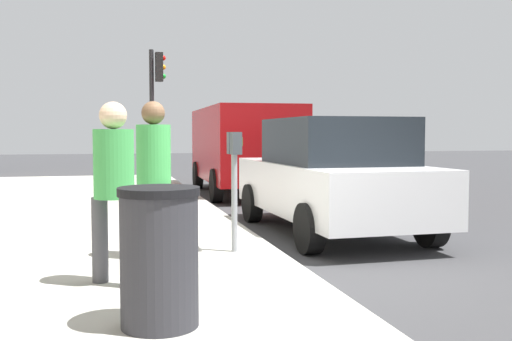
{
  "coord_description": "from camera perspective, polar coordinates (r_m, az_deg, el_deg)",
  "views": [
    {
      "loc": [
        -6.18,
        1.98,
        1.54
      ],
      "look_at": [
        1.17,
        0.13,
        1.07
      ],
      "focal_mm": 41.42,
      "sensor_mm": 36.0,
      "label": 1
    }
  ],
  "objects": [
    {
      "name": "trash_bin",
      "position": [
        4.34,
        -9.31,
        -8.21
      ],
      "size": [
        0.59,
        0.59,
        1.01
      ],
      "color": "#2D2D33",
      "rests_on": "sidewalk_slab"
    },
    {
      "name": "pedestrian_at_meter",
      "position": [
        6.66,
        -9.85,
        0.42
      ],
      "size": [
        0.5,
        0.38,
        1.75
      ],
      "rotation": [
        0.0,
        0.0,
        -1.15
      ],
      "color": "#47474C",
      "rests_on": "sidewalk_slab"
    },
    {
      "name": "pedestrian_bystander",
      "position": [
        5.55,
        -13.55,
        -0.8
      ],
      "size": [
        0.4,
        0.42,
        1.68
      ],
      "rotation": [
        0.0,
        0.0,
        -0.74
      ],
      "color": "#47474C",
      "rests_on": "sidewalk_slab"
    },
    {
      "name": "ground_plane",
      "position": [
        6.67,
        3.59,
        -9.78
      ],
      "size": [
        80.0,
        80.0,
        0.0
      ],
      "primitive_type": "plane",
      "color": "#38383A",
      "rests_on": "ground"
    },
    {
      "name": "sidewalk_slab",
      "position": [
        6.44,
        -23.19,
        -9.88
      ],
      "size": [
        28.0,
        6.0,
        0.15
      ],
      "primitive_type": "cube",
      "color": "#A8A59E",
      "rests_on": "ground_plane"
    },
    {
      "name": "parked_van_far",
      "position": [
        14.99,
        -1.27,
        2.5
      ],
      "size": [
        5.25,
        2.23,
        2.18
      ],
      "color": "maroon",
      "rests_on": "ground_plane"
    },
    {
      "name": "traffic_signal",
      "position": [
        15.99,
        -9.67,
        7.25
      ],
      "size": [
        0.24,
        0.44,
        3.6
      ],
      "color": "black",
      "rests_on": "sidewalk_slab"
    },
    {
      "name": "parking_meter",
      "position": [
        6.92,
        -2.1,
        0.47
      ],
      "size": [
        0.36,
        0.12,
        1.41
      ],
      "color": "gray",
      "rests_on": "sidewalk_slab"
    },
    {
      "name": "parked_sedan_near",
      "position": [
        9.13,
        7.33,
        -0.5
      ],
      "size": [
        4.43,
        2.03,
        1.77
      ],
      "color": "silver",
      "rests_on": "ground_plane"
    }
  ]
}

